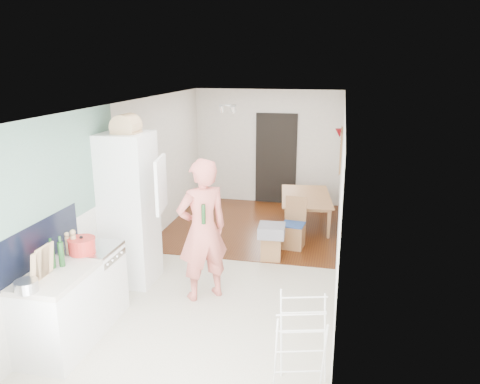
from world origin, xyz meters
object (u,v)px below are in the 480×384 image
at_px(stool, 271,247).
at_px(drying_rack, 301,345).
at_px(dining_table, 307,212).
at_px(dining_chair, 293,224).
at_px(person, 202,218).

distance_m(stool, drying_rack, 3.05).
relative_size(dining_table, dining_chair, 1.62).
bearing_deg(dining_table, stool, 159.01).
xyz_separation_m(stool, drying_rack, (0.73, -2.95, 0.24)).
bearing_deg(dining_chair, person, -110.14).
height_order(dining_chair, stool, dining_chair).
bearing_deg(person, dining_chair, -156.29).
relative_size(dining_chair, stool, 2.10).
distance_m(dining_table, drying_rack, 4.75).
bearing_deg(drying_rack, stool, 89.10).
distance_m(dining_chair, stool, 0.67).
distance_m(dining_table, dining_chair, 1.25).
relative_size(person, dining_table, 1.61).
relative_size(dining_chair, drying_rack, 0.97).
xyz_separation_m(dining_chair, stool, (-0.29, -0.56, -0.23)).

